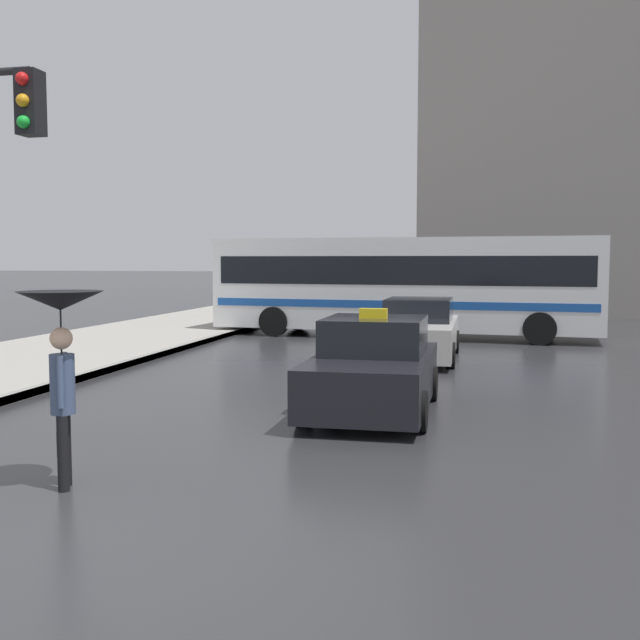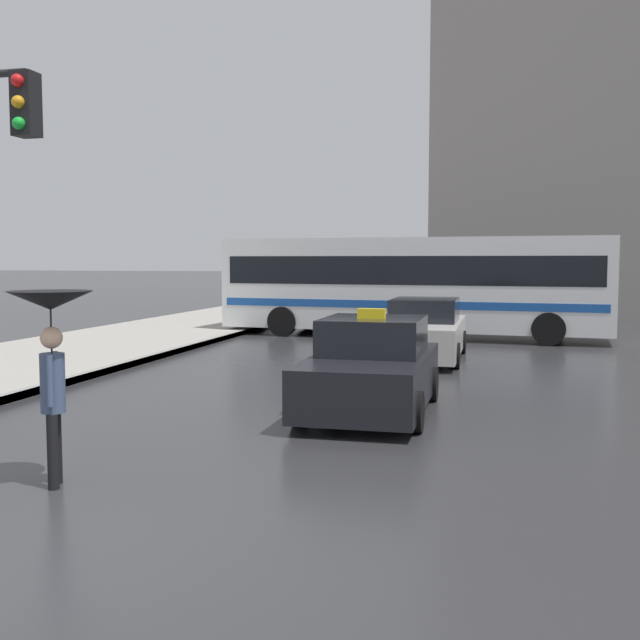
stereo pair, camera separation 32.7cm
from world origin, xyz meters
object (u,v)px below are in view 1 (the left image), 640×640
object	(u,v)px
city_bus	(403,282)
pedestrian_with_umbrella	(61,336)
taxi	(373,369)
sedan_red	(418,331)

from	to	relation	value
city_bus	pedestrian_with_umbrella	xyz separation A→B (m)	(-1.91, -16.79, -0.09)
taxi	pedestrian_with_umbrella	size ratio (longest dim) A/B	1.88
city_bus	pedestrian_with_umbrella	bearing A→B (deg)	-1.10
sedan_red	pedestrian_with_umbrella	size ratio (longest dim) A/B	2.22
taxi	pedestrian_with_umbrella	bearing A→B (deg)	60.54
taxi	city_bus	size ratio (longest dim) A/B	0.32
city_bus	pedestrian_with_umbrella	world-z (taller)	city_bus
pedestrian_with_umbrella	taxi	bearing A→B (deg)	-53.49
taxi	pedestrian_with_umbrella	distance (m)	5.53
pedestrian_with_umbrella	city_bus	bearing A→B (deg)	-30.51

